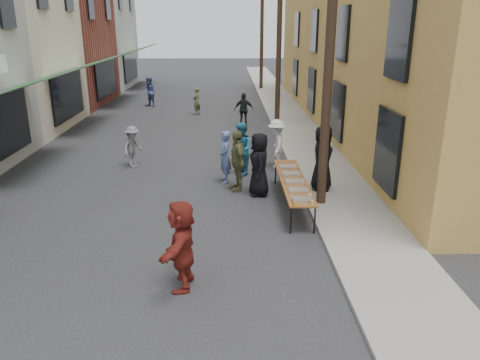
{
  "coord_description": "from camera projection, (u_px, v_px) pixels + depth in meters",
  "views": [
    {
      "loc": [
        1.68,
        -9.21,
        4.91
      ],
      "look_at": [
        1.98,
        1.46,
        1.3
      ],
      "focal_mm": 35.0,
      "sensor_mm": 36.0,
      "label": 1
    }
  ],
  "objects": [
    {
      "name": "catering_tray_sausage",
      "position": [
        302.0,
        200.0,
        11.42
      ],
      "size": [
        0.5,
        0.33,
        0.08
      ],
      "primitive_type": "cube",
      "color": "maroon",
      "rests_on": "serving_table"
    },
    {
      "name": "cup_stack",
      "position": [
        312.0,
        203.0,
        11.18
      ],
      "size": [
        0.08,
        0.08,
        0.12
      ],
      "primitive_type": "cylinder",
      "color": "tan",
      "rests_on": "serving_table"
    },
    {
      "name": "passerby_mid",
      "position": [
        244.0,
        110.0,
        23.05
      ],
      "size": [
        0.97,
        0.44,
        1.64
      ],
      "primitive_type": "imported",
      "rotation": [
        0.0,
        0.0,
        3.1
      ],
      "color": "black",
      "rests_on": "ground"
    },
    {
      "name": "catering_tray_foil_b",
      "position": [
        298.0,
        191.0,
        12.04
      ],
      "size": [
        0.5,
        0.33,
        0.08
      ],
      "primitive_type": "cube",
      "color": "#B2B2B7",
      "rests_on": "serving_table"
    },
    {
      "name": "catering_tray_foil_d",
      "position": [
        291.0,
        174.0,
        13.36
      ],
      "size": [
        0.5,
        0.33,
        0.08
      ],
      "primitive_type": "cube",
      "color": "#B2B2B7",
      "rests_on": "serving_table"
    },
    {
      "name": "catering_tray_buns_end",
      "position": [
        288.0,
        167.0,
        14.03
      ],
      "size": [
        0.5,
        0.33,
        0.08
      ],
      "primitive_type": "cube",
      "color": "tan",
      "rests_on": "serving_table"
    },
    {
      "name": "serving_table",
      "position": [
        293.0,
        181.0,
        13.01
      ],
      "size": [
        0.7,
        4.0,
        0.75
      ],
      "color": "brown",
      "rests_on": "ground"
    },
    {
      "name": "condiment_jar_a",
      "position": [
        295.0,
        204.0,
        11.13
      ],
      "size": [
        0.07,
        0.07,
        0.08
      ],
      "primitive_type": "cylinder",
      "color": "#A57F26",
      "rests_on": "serving_table"
    },
    {
      "name": "guest_front_d",
      "position": [
        276.0,
        144.0,
        16.34
      ],
      "size": [
        0.73,
        1.16,
        1.72
      ],
      "primitive_type": "imported",
      "rotation": [
        0.0,
        0.0,
        -1.65
      ],
      "color": "silver",
      "rests_on": "ground"
    },
    {
      "name": "condiment_jar_c",
      "position": [
        294.0,
        201.0,
        11.32
      ],
      "size": [
        0.07,
        0.07,
        0.08
      ],
      "primitive_type": "cylinder",
      "color": "#A57F26",
      "rests_on": "serving_table"
    },
    {
      "name": "guest_front_a",
      "position": [
        259.0,
        164.0,
        13.73
      ],
      "size": [
        0.68,
        0.97,
        1.89
      ],
      "primitive_type": "imported",
      "rotation": [
        0.0,
        0.0,
        -1.48
      ],
      "color": "black",
      "rests_on": "ground"
    },
    {
      "name": "passerby_far",
      "position": [
        150.0,
        92.0,
        28.33
      ],
      "size": [
        1.11,
        1.09,
        1.8
      ],
      "primitive_type": "imported",
      "rotation": [
        0.0,
        0.0,
        5.56
      ],
      "color": "#4F5E99",
      "rests_on": "ground"
    },
    {
      "name": "guest_front_b",
      "position": [
        225.0,
        157.0,
        14.87
      ],
      "size": [
        0.48,
        0.66,
        1.68
      ],
      "primitive_type": "imported",
      "rotation": [
        0.0,
        0.0,
        -1.43
      ],
      "color": "#556DA4",
      "rests_on": "ground"
    },
    {
      "name": "utility_pole_far",
      "position": [
        262.0,
        28.0,
        34.48
      ],
      "size": [
        0.26,
        0.26,
        9.0
      ],
      "primitive_type": "cylinder",
      "color": "#2D2116",
      "rests_on": "ground"
    },
    {
      "name": "building_ochre",
      "position": [
        424.0,
        20.0,
        22.19
      ],
      "size": [
        10.0,
        28.0,
        10.0
      ],
      "primitive_type": "cube",
      "color": "#C29045",
      "rests_on": "ground"
    },
    {
      "name": "guest_front_e",
      "position": [
        237.0,
        161.0,
        14.14
      ],
      "size": [
        0.7,
        1.17,
        1.87
      ],
      "primitive_type": "imported",
      "rotation": [
        0.0,
        0.0,
        -1.33
      ],
      "color": "#5E6339",
      "rests_on": "ground"
    },
    {
      "name": "condiment_jar_b",
      "position": [
        294.0,
        203.0,
        11.23
      ],
      "size": [
        0.07,
        0.07,
        0.08
      ],
      "primitive_type": "cylinder",
      "color": "#A57F26",
      "rests_on": "serving_table"
    },
    {
      "name": "ground",
      "position": [
        152.0,
        258.0,
        10.24
      ],
      "size": [
        120.0,
        120.0,
        0.0
      ],
      "primitive_type": "plane",
      "color": "#28282B",
      "rests_on": "ground"
    },
    {
      "name": "utility_pole_near",
      "position": [
        330.0,
        39.0,
        11.76
      ],
      "size": [
        0.26,
        0.26,
        9.0
      ],
      "primitive_type": "cylinder",
      "color": "#2D2116",
      "rests_on": "ground"
    },
    {
      "name": "guest_front_c",
      "position": [
        241.0,
        149.0,
        15.59
      ],
      "size": [
        0.8,
        0.96,
        1.78
      ],
      "primitive_type": "imported",
      "rotation": [
        0.0,
        0.0,
        -1.41
      ],
      "color": "teal",
      "rests_on": "ground"
    },
    {
      "name": "passerby_left",
      "position": [
        133.0,
        147.0,
        16.54
      ],
      "size": [
        0.9,
        1.09,
        1.46
      ],
      "primitive_type": "imported",
      "rotation": [
        0.0,
        0.0,
        1.12
      ],
      "color": "slate",
      "rests_on": "ground"
    },
    {
      "name": "sidewalk",
      "position": [
        290.0,
        120.0,
        24.56
      ],
      "size": [
        2.2,
        60.0,
        0.1
      ],
      "primitive_type": "cube",
      "color": "gray",
      "rests_on": "ground"
    },
    {
      "name": "passerby_right",
      "position": [
        197.0,
        101.0,
        25.89
      ],
      "size": [
        0.58,
        0.65,
        1.5
      ],
      "primitive_type": "imported",
      "rotation": [
        0.0,
        0.0,
        4.22
      ],
      "color": "#516037",
      "rests_on": "ground"
    },
    {
      "name": "server",
      "position": [
        322.0,
        158.0,
        13.91
      ],
      "size": [
        0.88,
        1.09,
        1.95
      ],
      "primitive_type": "imported",
      "rotation": [
        0.0,
        0.0,
        1.26
      ],
      "color": "black",
      "rests_on": "sidewalk"
    },
    {
      "name": "catering_tray_buns",
      "position": [
        295.0,
        182.0,
        12.7
      ],
      "size": [
        0.5,
        0.33,
        0.08
      ],
      "primitive_type": "cube",
      "color": "tan",
      "rests_on": "serving_table"
    },
    {
      "name": "utility_pole_mid",
      "position": [
        279.0,
        31.0,
        23.12
      ],
      "size": [
        0.26,
        0.26,
        9.0
      ],
      "primitive_type": "cylinder",
      "color": "#2D2116",
      "rests_on": "ground"
    },
    {
      "name": "guest_queue_back",
      "position": [
        182.0,
        245.0,
        8.88
      ],
      "size": [
        0.7,
        1.71,
        1.79
      ],
      "primitive_type": "imported",
      "rotation": [
        0.0,
        0.0,
        -1.68
      ],
      "color": "maroon",
      "rests_on": "ground"
    }
  ]
}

